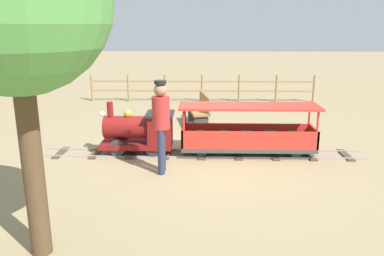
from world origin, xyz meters
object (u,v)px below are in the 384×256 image
at_px(locomotive, 140,131).
at_px(passenger_car, 248,135).
at_px(conductor_person, 161,119).
at_px(park_bench, 200,110).
at_px(oak_tree_near, 14,0).

bearing_deg(locomotive, passenger_car, -90.00).
xyz_separation_m(passenger_car, conductor_person, (-0.96, 1.60, 0.53)).
bearing_deg(passenger_car, park_bench, 23.28).
relative_size(conductor_person, oak_tree_near, 0.43).
bearing_deg(conductor_person, locomotive, 28.33).
distance_m(park_bench, oak_tree_near, 6.40).
height_order(locomotive, passenger_car, locomotive).
distance_m(locomotive, park_bench, 2.52).
xyz_separation_m(conductor_person, oak_tree_near, (-2.49, 1.12, 1.79)).
relative_size(park_bench, oak_tree_near, 0.36).
bearing_deg(locomotive, conductor_person, -151.67).
bearing_deg(oak_tree_near, locomotive, -9.92).
bearing_deg(oak_tree_near, park_bench, -17.16).
bearing_deg(park_bench, locomotive, 152.75).
height_order(locomotive, oak_tree_near, oak_tree_near).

